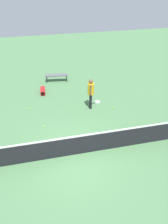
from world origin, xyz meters
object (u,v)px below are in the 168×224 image
at_px(tennis_ball_by_net, 29,108).
at_px(courtside_bench, 57,76).
at_px(tennis_ball_midcourt, 113,108).
at_px(player_near_side, 91,91).
at_px(tennis_ball_near_player, 45,126).
at_px(tennis_racket_near_player, 97,102).
at_px(equipment_bag, 43,91).

height_order(tennis_ball_by_net, courtside_bench, courtside_bench).
bearing_deg(tennis_ball_midcourt, player_near_side, -18.33).
distance_m(tennis_ball_midcourt, courtside_bench, 4.94).
relative_size(player_near_side, tennis_ball_midcourt, 25.76).
bearing_deg(courtside_bench, tennis_ball_by_net, 58.47).
distance_m(tennis_ball_by_net, tennis_ball_midcourt, 4.61).
xyz_separation_m(player_near_side, tennis_ball_by_net, (3.33, -0.63, -0.98)).
relative_size(player_near_side, tennis_ball_near_player, 25.76).
relative_size(tennis_racket_near_player, tennis_ball_near_player, 9.17).
distance_m(tennis_ball_near_player, tennis_ball_by_net, 1.98).
height_order(player_near_side, courtside_bench, player_near_side).
bearing_deg(courtside_bench, tennis_ball_near_player, 75.76).
distance_m(tennis_ball_near_player, equipment_bag, 3.54).
xyz_separation_m(player_near_side, tennis_ball_midcourt, (-1.17, 0.39, -0.98)).
relative_size(tennis_racket_near_player, tennis_ball_midcourt, 9.17).
bearing_deg(player_near_side, equipment_bag, -43.44).
relative_size(player_near_side, courtside_bench, 1.10).
xyz_separation_m(tennis_racket_near_player, tennis_ball_midcourt, (-0.66, 0.87, 0.02)).
distance_m(player_near_side, tennis_racket_near_player, 1.22).
bearing_deg(courtside_bench, player_near_side, 109.58).
distance_m(tennis_ball_near_player, courtside_bench, 5.23).
xyz_separation_m(tennis_ball_near_player, tennis_ball_midcourt, (-3.82, -0.84, 0.00)).
bearing_deg(tennis_ball_midcourt, tennis_ball_near_player, 12.38).
bearing_deg(player_near_side, tennis_ball_midcourt, 161.67).
xyz_separation_m(tennis_racket_near_player, courtside_bench, (1.88, -3.35, 0.40)).
xyz_separation_m(tennis_ball_near_player, courtside_bench, (-1.28, -5.06, 0.38)).
bearing_deg(tennis_ball_by_net, tennis_racket_near_player, 177.73).
distance_m(tennis_ball_near_player, tennis_ball_midcourt, 3.91).
bearing_deg(equipment_bag, tennis_ball_near_player, 86.58).
xyz_separation_m(tennis_racket_near_player, tennis_ball_near_player, (3.17, 1.70, 0.02)).
relative_size(tennis_racket_near_player, tennis_ball_by_net, 9.17).
xyz_separation_m(player_near_side, tennis_ball_near_player, (2.65, 1.23, -0.98)).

